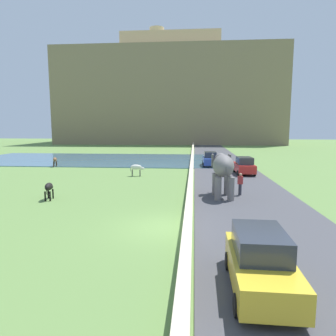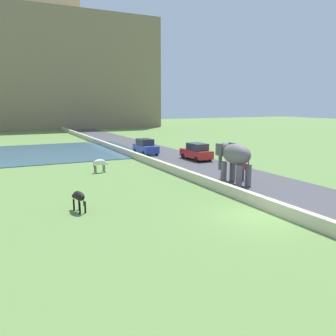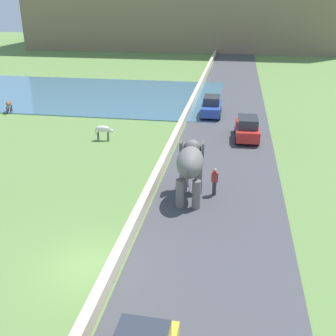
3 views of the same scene
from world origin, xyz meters
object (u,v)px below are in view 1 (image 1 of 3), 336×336
car_yellow (260,262)px  cow_black (49,187)px  car_blue (210,159)px  elephant (223,168)px  person_beside_elephant (240,184)px  car_red (244,166)px  cow_brown (55,160)px  cow_white (137,168)px

car_yellow → cow_black: 15.64m
car_yellow → car_blue: 28.99m
elephant → person_beside_elephant: elephant is taller
car_red → cow_black: 19.19m
car_blue → car_yellow: bearing=-90.0°
car_blue → cow_black: car_blue is taller
car_yellow → cow_brown: 32.98m
car_blue → cow_white: bearing=-132.8°
person_beside_elephant → car_blue: 16.33m
car_red → cow_black: car_red is taller
cow_white → cow_brown: size_ratio=1.00×
car_blue → cow_white: car_blue is taller
car_yellow → cow_white: car_yellow is taller
elephant → car_yellow: 12.18m
car_red → cow_brown: car_red is taller
person_beside_elephant → cow_white: (-8.93, 8.02, -0.04)m
car_yellow → cow_brown: car_yellow is taller
car_yellow → car_red: bearing=82.1°
person_beside_elephant → cow_brown: person_beside_elephant is taller
car_yellow → cow_brown: size_ratio=2.86×
car_blue → cow_white: size_ratio=2.85×
car_red → car_yellow: 22.92m
cow_white → person_beside_elephant: bearing=-41.9°
elephant → person_beside_elephant: size_ratio=2.14×
cow_brown → person_beside_elephant: bearing=-35.1°
cow_white → cow_brown: bearing=151.2°
car_red → cow_white: car_red is taller
person_beside_elephant → cow_brown: (-20.28, 14.25, -0.04)m
car_blue → cow_brown: 19.10m
elephant → cow_black: 11.80m
car_red → car_blue: bearing=116.6°
cow_brown → car_yellow: bearing=-54.8°
cow_black → car_blue: bearing=57.9°
person_beside_elephant → cow_white: bearing=138.1°
elephant → cow_brown: (-18.98, 14.83, -1.20)m
cow_black → cow_brown: size_ratio=1.01×
car_red → cow_black: bearing=-140.4°
cow_black → person_beside_elephant: bearing=9.9°
cow_white → cow_black: same height
cow_white → cow_black: (-3.98, -10.27, 0.00)m
car_blue → cow_black: (-11.63, -18.53, -0.06)m
person_beside_elephant → cow_black: size_ratio=1.15×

